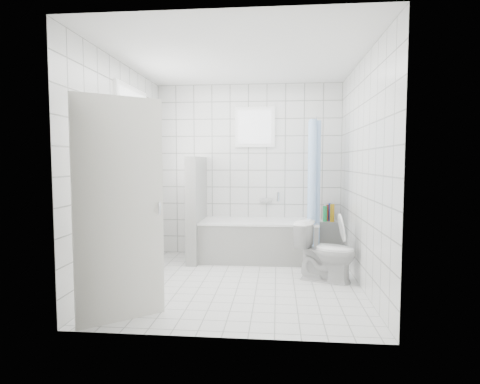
# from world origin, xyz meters

# --- Properties ---
(ground) EXTENTS (3.00, 3.00, 0.00)m
(ground) POSITION_xyz_m (0.00, 0.00, 0.00)
(ground) COLOR white
(ground) RESTS_ON ground
(ceiling) EXTENTS (3.00, 3.00, 0.00)m
(ceiling) POSITION_xyz_m (0.00, 0.00, 2.60)
(ceiling) COLOR white
(ceiling) RESTS_ON ground
(wall_back) EXTENTS (2.80, 0.02, 2.60)m
(wall_back) POSITION_xyz_m (0.00, 1.50, 1.30)
(wall_back) COLOR white
(wall_back) RESTS_ON ground
(wall_front) EXTENTS (2.80, 0.02, 2.60)m
(wall_front) POSITION_xyz_m (0.00, -1.50, 1.30)
(wall_front) COLOR white
(wall_front) RESTS_ON ground
(wall_left) EXTENTS (0.02, 3.00, 2.60)m
(wall_left) POSITION_xyz_m (-1.40, 0.00, 1.30)
(wall_left) COLOR white
(wall_left) RESTS_ON ground
(wall_right) EXTENTS (0.02, 3.00, 2.60)m
(wall_right) POSITION_xyz_m (1.40, 0.00, 1.30)
(wall_right) COLOR white
(wall_right) RESTS_ON ground
(window_left) EXTENTS (0.01, 0.90, 1.40)m
(window_left) POSITION_xyz_m (-1.35, 0.30, 1.60)
(window_left) COLOR white
(window_left) RESTS_ON wall_left
(window_back) EXTENTS (0.50, 0.01, 0.50)m
(window_back) POSITION_xyz_m (0.10, 1.46, 1.95)
(window_back) COLOR white
(window_back) RESTS_ON wall_back
(window_sill) EXTENTS (0.18, 1.02, 0.08)m
(window_sill) POSITION_xyz_m (-1.31, 0.30, 0.86)
(window_sill) COLOR white
(window_sill) RESTS_ON wall_left
(door) EXTENTS (0.64, 0.54, 2.00)m
(door) POSITION_xyz_m (-0.94, -1.23, 1.00)
(door) COLOR silver
(door) RESTS_ON ground
(bathtub) EXTENTS (1.67, 0.77, 0.58)m
(bathtub) POSITION_xyz_m (0.18, 1.12, 0.29)
(bathtub) COLOR white
(bathtub) RESTS_ON ground
(partition_wall) EXTENTS (0.15, 0.85, 1.50)m
(partition_wall) POSITION_xyz_m (-0.72, 1.07, 0.75)
(partition_wall) COLOR white
(partition_wall) RESTS_ON ground
(tiled_ledge) EXTENTS (0.40, 0.24, 0.55)m
(tiled_ledge) POSITION_xyz_m (1.20, 1.38, 0.28)
(tiled_ledge) COLOR white
(tiled_ledge) RESTS_ON ground
(toilet) EXTENTS (0.79, 0.62, 0.71)m
(toilet) POSITION_xyz_m (1.03, 0.18, 0.36)
(toilet) COLOR white
(toilet) RESTS_ON ground
(curtain_rod) EXTENTS (0.02, 0.80, 0.02)m
(curtain_rod) POSITION_xyz_m (0.95, 1.10, 2.00)
(curtain_rod) COLOR silver
(curtain_rod) RESTS_ON wall_back
(shower_curtain) EXTENTS (0.14, 0.48, 1.78)m
(shower_curtain) POSITION_xyz_m (0.95, 0.97, 1.10)
(shower_curtain) COLOR #5195EF
(shower_curtain) RESTS_ON curtain_rod
(tub_faucet) EXTENTS (0.18, 0.06, 0.06)m
(tub_faucet) POSITION_xyz_m (0.28, 1.46, 0.85)
(tub_faucet) COLOR silver
(tub_faucet) RESTS_ON wall_back
(sill_bottles) EXTENTS (0.17, 0.80, 0.31)m
(sill_bottles) POSITION_xyz_m (-1.30, 0.22, 1.05)
(sill_bottles) COLOR white
(sill_bottles) RESTS_ON window_sill
(ledge_bottles) EXTENTS (0.16, 0.18, 0.26)m
(ledge_bottles) POSITION_xyz_m (1.21, 1.35, 0.67)
(ledge_bottles) COLOR #1CA957
(ledge_bottles) RESTS_ON tiled_ledge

